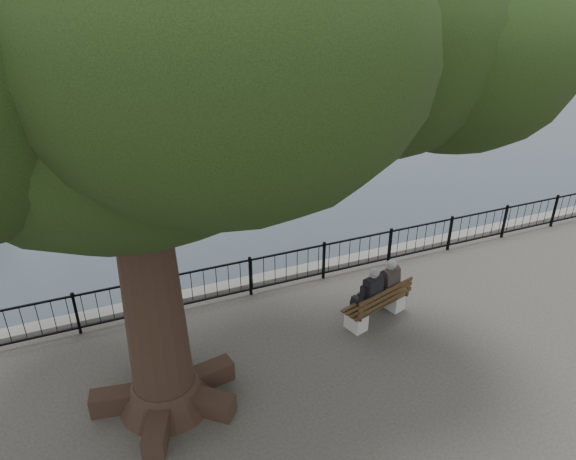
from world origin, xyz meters
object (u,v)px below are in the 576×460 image
bench (377,307)px  lion_monument (128,36)px  person_left (367,296)px  tree (183,33)px  person_right (384,288)px

bench → lion_monument: lion_monument is taller
person_left → tree: 6.89m
person_left → lion_monument: (0.92, 49.47, 0.68)m
person_left → person_right: 0.57m
person_right → lion_monument: (0.38, 49.31, 0.68)m
lion_monument → person_left: bearing=-91.1°
person_left → person_right: (0.55, 0.16, 0.00)m
person_right → lion_monument: lion_monument is taller
bench → person_left: size_ratio=1.25×
tree → bench: bearing=8.1°
bench → tree: tree is taller
bench → person_right: size_ratio=1.25×
lion_monument → bench: bearing=-90.7°
person_left → lion_monument: bearing=88.9°
bench → lion_monument: bearing=89.3°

